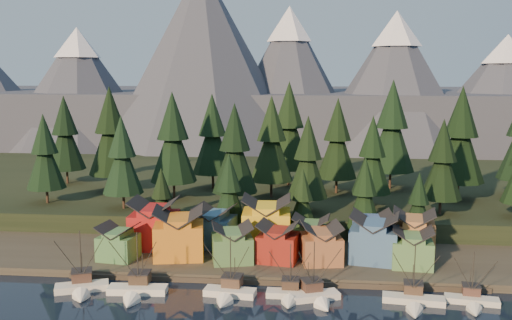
# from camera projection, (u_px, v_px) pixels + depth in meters

# --- Properties ---
(ground) EXTENTS (500.00, 500.00, 0.00)m
(ground) POSITION_uv_depth(u_px,v_px,m) (267.00, 319.00, 93.35)
(ground) COLOR black
(ground) RESTS_ON ground
(shore_strip) EXTENTS (400.00, 50.00, 1.50)m
(shore_strip) POSITION_uv_depth(u_px,v_px,m) (280.00, 242.00, 132.57)
(shore_strip) COLOR #353026
(shore_strip) RESTS_ON ground
(hillside) EXTENTS (420.00, 100.00, 6.00)m
(hillside) POSITION_uv_depth(u_px,v_px,m) (289.00, 189.00, 181.39)
(hillside) COLOR black
(hillside) RESTS_ON ground
(dock) EXTENTS (80.00, 4.00, 1.00)m
(dock) POSITION_uv_depth(u_px,v_px,m) (273.00, 280.00, 109.50)
(dock) COLOR #41392E
(dock) RESTS_ON ground
(mountain_ridge) EXTENTS (560.00, 190.00, 90.00)m
(mountain_ridge) POSITION_uv_depth(u_px,v_px,m) (292.00, 99.00, 299.82)
(mountain_ridge) COLOR #4E5264
(mountain_ridge) RESTS_ON ground
(boat_0) EXTENTS (10.36, 10.99, 12.49)m
(boat_0) POSITION_uv_depth(u_px,v_px,m) (81.00, 279.00, 104.06)
(boat_0) COLOR silver
(boat_0) RESTS_ON ground
(boat_1) EXTENTS (11.15, 12.04, 12.48)m
(boat_1) POSITION_uv_depth(u_px,v_px,m) (136.00, 283.00, 102.65)
(boat_1) COLOR white
(boat_1) RESTS_ON ground
(boat_2) EXTENTS (9.81, 10.49, 12.06)m
(boat_2) POSITION_uv_depth(u_px,v_px,m) (228.00, 285.00, 101.66)
(boat_2) COLOR silver
(boat_2) RESTS_ON ground
(boat_3) EXTENTS (8.77, 9.54, 10.75)m
(boat_3) POSITION_uv_depth(u_px,v_px,m) (290.00, 288.00, 101.18)
(boat_3) COLOR silver
(boat_3) RESTS_ON ground
(boat_4) EXTENTS (9.53, 10.12, 11.59)m
(boat_4) POSITION_uv_depth(u_px,v_px,m) (317.00, 289.00, 100.02)
(boat_4) COLOR white
(boat_4) RESTS_ON ground
(boat_5) EXTENTS (11.18, 11.96, 11.28)m
(boat_5) POSITION_uv_depth(u_px,v_px,m) (414.00, 294.00, 98.35)
(boat_5) COLOR beige
(boat_5) RESTS_ON ground
(boat_6) EXTENTS (9.62, 10.24, 10.26)m
(boat_6) POSITION_uv_depth(u_px,v_px,m) (473.00, 295.00, 98.33)
(boat_6) COLOR beige
(boat_6) RESTS_ON ground
(house_front_0) EXTENTS (8.31, 7.97, 7.35)m
(house_front_0) POSITION_uv_depth(u_px,v_px,m) (118.00, 241.00, 117.90)
(house_front_0) COLOR #457B42
(house_front_0) RESTS_ON shore_strip
(house_front_1) EXTENTS (11.63, 11.30, 10.45)m
(house_front_1) POSITION_uv_depth(u_px,v_px,m) (179.00, 232.00, 119.02)
(house_front_1) COLOR orange
(house_front_1) RESTS_ON shore_strip
(house_front_2) EXTENTS (9.67, 9.72, 7.81)m
(house_front_2) POSITION_uv_depth(u_px,v_px,m) (232.00, 242.00, 116.63)
(house_front_2) COLOR #4D7B42
(house_front_2) RESTS_ON shore_strip
(house_front_3) EXTENTS (9.00, 8.69, 8.05)m
(house_front_3) POSITION_uv_depth(u_px,v_px,m) (278.00, 241.00, 116.81)
(house_front_3) COLOR maroon
(house_front_3) RESTS_ON shore_strip
(house_front_4) EXTENTS (9.12, 9.62, 8.01)m
(house_front_4) POSITION_uv_depth(u_px,v_px,m) (321.00, 242.00, 115.96)
(house_front_4) COLOR #9B5E37
(house_front_4) RESTS_ON shore_strip
(house_front_5) EXTENTS (10.99, 10.31, 9.96)m
(house_front_5) POSITION_uv_depth(u_px,v_px,m) (374.00, 237.00, 116.37)
(house_front_5) COLOR #395D87
(house_front_5) RESTS_ON shore_strip
(house_front_6) EXTENTS (8.47, 8.08, 7.88)m
(house_front_6) POSITION_uv_depth(u_px,v_px,m) (412.00, 246.00, 113.44)
(house_front_6) COLOR #507F45
(house_front_6) RESTS_ON shore_strip
(house_back_0) EXTENTS (10.25, 9.86, 10.86)m
(house_back_0) POSITION_uv_depth(u_px,v_px,m) (154.00, 222.00, 125.73)
(house_back_0) COLOR maroon
(house_back_0) RESTS_ON shore_strip
(house_back_1) EXTENTS (9.36, 9.44, 9.18)m
(house_back_1) POSITION_uv_depth(u_px,v_px,m) (215.00, 225.00, 126.64)
(house_back_1) COLOR #376082
(house_back_1) RESTS_ON shore_strip
(house_back_2) EXTENTS (10.91, 10.09, 11.16)m
(house_back_2) POSITION_uv_depth(u_px,v_px,m) (266.00, 220.00, 126.95)
(house_back_2) COLOR yellow
(house_back_2) RESTS_ON shore_strip
(house_back_3) EXTENTS (8.34, 7.57, 7.88)m
(house_back_3) POSITION_uv_depth(u_px,v_px,m) (311.00, 233.00, 122.96)
(house_back_3) COLOR #46713D
(house_back_3) RESTS_ON shore_strip
(house_back_4) EXTENTS (8.05, 7.74, 8.74)m
(house_back_4) POSITION_uv_depth(u_px,v_px,m) (372.00, 230.00, 123.69)
(house_back_4) COLOR #3E5C94
(house_back_4) RESTS_ON shore_strip
(house_back_5) EXTENTS (9.78, 9.87, 9.63)m
(house_back_5) POSITION_uv_depth(u_px,v_px,m) (414.00, 232.00, 120.41)
(house_back_5) COLOR #A96D3C
(house_back_5) RESTS_ON shore_strip
(tree_hill_0) EXTENTS (10.08, 10.08, 23.49)m
(tree_hill_0) POSITION_uv_depth(u_px,v_px,m) (45.00, 154.00, 147.69)
(tree_hill_0) COLOR #332319
(tree_hill_0) RESTS_ON hillside
(tree_hill_1) EXTENTS (12.95, 12.95, 30.16)m
(tree_hill_1) POSITION_uv_depth(u_px,v_px,m) (111.00, 134.00, 161.69)
(tree_hill_1) COLOR #332319
(tree_hill_1) RESTS_ON hillside
(tree_hill_2) EXTENTS (10.11, 10.11, 23.55)m
(tree_hill_2) POSITION_uv_depth(u_px,v_px,m) (122.00, 158.00, 141.59)
(tree_hill_2) COLOR #332319
(tree_hill_2) RESTS_ON hillside
(tree_hill_3) EXTENTS (12.47, 12.47, 29.04)m
(tree_hill_3) POSITION_uv_depth(u_px,v_px,m) (173.00, 141.00, 151.95)
(tree_hill_3) COLOR #332319
(tree_hill_3) RESTS_ON hillside
(tree_hill_4) EXTENTS (11.99, 11.99, 27.94)m
(tree_hill_4) POSITION_uv_depth(u_px,v_px,m) (212.00, 137.00, 166.01)
(tree_hill_4) COLOR #332319
(tree_hill_4) RESTS_ON hillside
(tree_hill_5) EXTENTS (11.42, 11.42, 26.59)m
(tree_hill_5) POSITION_uv_depth(u_px,v_px,m) (235.00, 152.00, 140.56)
(tree_hill_5) COLOR #332319
(tree_hill_5) RESTS_ON hillside
(tree_hill_6) EXTENTS (11.97, 11.97, 27.88)m
(tree_hill_6) POSITION_uv_depth(u_px,v_px,m) (271.00, 142.00, 154.41)
(tree_hill_6) COLOR #332319
(tree_hill_6) RESTS_ON hillside
(tree_hill_7) EXTENTS (10.20, 10.20, 23.77)m
(tree_hill_7) POSITION_uv_depth(u_px,v_px,m) (308.00, 160.00, 137.06)
(tree_hill_7) COLOR #332319
(tree_hill_7) RESTS_ON hillside
(tree_hill_8) EXTENTS (11.57, 11.57, 26.96)m
(tree_hill_8) POSITION_uv_depth(u_px,v_px,m) (337.00, 141.00, 159.61)
(tree_hill_8) COLOR #332319
(tree_hill_8) RESTS_ON hillside
(tree_hill_9) EXTENTS (10.03, 10.03, 23.37)m
(tree_hill_9) POSITION_uv_depth(u_px,v_px,m) (372.00, 158.00, 142.41)
(tree_hill_9) COLOR #332319
(tree_hill_9) RESTS_ON hillside
(tree_hill_10) EXTENTS (13.73, 13.73, 31.99)m
(tree_hill_10) POSITION_uv_depth(u_px,v_px,m) (392.00, 129.00, 165.49)
(tree_hill_10) COLOR #332319
(tree_hill_10) RESTS_ON hillside
(tree_hill_11) EXTENTS (9.92, 9.92, 23.11)m
(tree_hill_11) POSITION_uv_depth(u_px,v_px,m) (442.00, 162.00, 135.94)
(tree_hill_11) COLOR #332319
(tree_hill_11) RESTS_ON hillside
(tree_hill_12) EXTENTS (13.10, 13.10, 30.51)m
(tree_hill_12) POSITION_uv_depth(u_px,v_px,m) (461.00, 138.00, 150.27)
(tree_hill_12) COLOR #332319
(tree_hill_12) RESTS_ON hillside
(tree_hill_15) EXTENTS (13.48, 13.48, 31.40)m
(tree_hill_15) POSITION_uv_depth(u_px,v_px,m) (289.00, 129.00, 170.45)
(tree_hill_15) COLOR #332319
(tree_hill_15) RESTS_ON hillside
(tree_hill_16) EXTENTS (11.62, 11.62, 27.07)m
(tree_hill_16) POSITION_uv_depth(u_px,v_px,m) (65.00, 136.00, 173.55)
(tree_hill_16) COLOR #332319
(tree_hill_16) RESTS_ON hillside
(tree_shore_0) EXTENTS (7.08, 7.08, 16.49)m
(tree_shore_0) POSITION_uv_depth(u_px,v_px,m) (162.00, 199.00, 133.83)
(tree_shore_0) COLOR #332319
(tree_shore_0) RESTS_ON shore_strip
(tree_shore_1) EXTENTS (8.67, 8.67, 20.19)m
(tree_shore_1) POSITION_uv_depth(u_px,v_px,m) (229.00, 192.00, 131.95)
(tree_shore_1) COLOR #332319
(tree_shore_1) RESTS_ON shore_strip
(tree_shore_2) EXTENTS (7.26, 7.26, 16.90)m
(tree_shore_2) POSITION_uv_depth(u_px,v_px,m) (303.00, 201.00, 130.55)
(tree_shore_2) COLOR #332319
(tree_shore_2) RESTS_ON shore_strip
(tree_shore_3) EXTENTS (8.46, 8.46, 19.70)m
(tree_shore_3) POSITION_uv_depth(u_px,v_px,m) (365.00, 196.00, 128.94)
(tree_shore_3) COLOR #332319
(tree_shore_3) RESTS_ON shore_strip
(tree_shore_4) EXTENTS (7.06, 7.06, 16.44)m
(tree_shore_4) POSITION_uv_depth(u_px,v_px,m) (418.00, 205.00, 128.04)
(tree_shore_4) COLOR #332319
(tree_shore_4) RESTS_ON shore_strip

